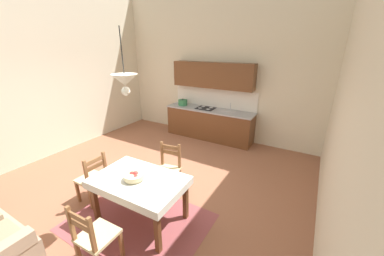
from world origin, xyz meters
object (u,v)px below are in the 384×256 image
(kitchen_cabinetry, at_px, (210,110))
(pendant_lamp, at_px, (125,81))
(dining_chair_kitchen_side, at_px, (168,170))
(dining_chair_camera_side, at_px, (95,237))
(dining_table, at_px, (139,186))
(fruit_bowl, at_px, (134,176))
(dining_chair_tv_side, at_px, (93,179))

(kitchen_cabinetry, height_order, pendant_lamp, pendant_lamp)
(dining_chair_kitchen_side, bearing_deg, kitchen_cabinetry, 99.81)
(kitchen_cabinetry, relative_size, pendant_lamp, 3.26)
(dining_chair_kitchen_side, height_order, dining_chair_camera_side, same)
(dining_table, distance_m, dining_chair_kitchen_side, 0.87)
(kitchen_cabinetry, distance_m, dining_table, 3.65)
(dining_table, bearing_deg, kitchen_cabinetry, 98.87)
(fruit_bowl, relative_size, pendant_lamp, 0.37)
(dining_chair_tv_side, distance_m, pendant_lamp, 2.07)
(dining_chair_tv_side, bearing_deg, fruit_bowl, 1.52)
(dining_chair_kitchen_side, relative_size, pendant_lamp, 1.16)
(dining_chair_kitchen_side, distance_m, fruit_bowl, 0.96)
(dining_chair_kitchen_side, xyz_separation_m, dining_chair_tv_side, (-0.95, -0.91, 0.00))
(kitchen_cabinetry, distance_m, pendant_lamp, 3.97)
(dining_chair_tv_side, relative_size, pendant_lamp, 1.16)
(fruit_bowl, bearing_deg, dining_table, 51.93)
(kitchen_cabinetry, distance_m, dining_chair_kitchen_side, 2.83)
(dining_table, bearing_deg, dining_chair_tv_side, -175.99)
(kitchen_cabinetry, bearing_deg, dining_table, -81.13)
(dining_chair_camera_side, bearing_deg, kitchen_cabinetry, 98.02)
(kitchen_cabinetry, xyz_separation_m, dining_chair_kitchen_side, (0.48, -2.76, -0.41))
(dining_table, xyz_separation_m, dining_chair_kitchen_side, (-0.09, 0.84, -0.18))
(kitchen_cabinetry, xyz_separation_m, dining_chair_tv_side, (-0.47, -3.67, -0.41))
(dining_chair_tv_side, bearing_deg, dining_table, 4.01)
(dining_chair_kitchen_side, distance_m, pendant_lamp, 2.01)
(dining_chair_kitchen_side, height_order, dining_chair_tv_side, same)
(kitchen_cabinetry, bearing_deg, dining_chair_kitchen_side, -80.19)
(dining_chair_camera_side, bearing_deg, dining_chair_kitchen_side, 95.10)
(fruit_bowl, bearing_deg, dining_chair_camera_side, -82.84)
(dining_chair_camera_side, bearing_deg, fruit_bowl, 97.16)
(dining_table, bearing_deg, dining_chair_camera_side, -85.56)
(dining_chair_tv_side, distance_m, dining_chair_camera_side, 1.36)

